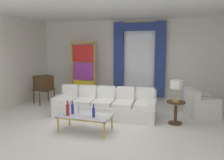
% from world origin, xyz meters
% --- Properties ---
extents(ground_plane, '(16.00, 16.00, 0.00)m').
position_xyz_m(ground_plane, '(0.00, 0.00, 0.00)').
color(ground_plane, white).
extents(wall_rear, '(8.00, 0.12, 3.00)m').
position_xyz_m(wall_rear, '(0.00, 3.06, 1.50)').
color(wall_rear, white).
rests_on(wall_rear, ground).
extents(wall_left, '(0.12, 7.00, 3.00)m').
position_xyz_m(wall_left, '(-3.66, 0.60, 1.50)').
color(wall_left, white).
rests_on(wall_left, ground).
extents(ceiling_slab, '(8.00, 7.60, 0.04)m').
position_xyz_m(ceiling_slab, '(0.00, 0.80, 3.02)').
color(ceiling_slab, white).
extents(curtained_window, '(2.00, 0.17, 2.70)m').
position_xyz_m(curtained_window, '(0.34, 2.89, 1.74)').
color(curtained_window, white).
rests_on(curtained_window, ground).
extents(couch_white_long, '(2.97, 1.11, 0.86)m').
position_xyz_m(couch_white_long, '(-0.22, 0.73, 0.31)').
color(couch_white_long, white).
rests_on(couch_white_long, ground).
extents(coffee_table, '(1.23, 0.64, 0.41)m').
position_xyz_m(coffee_table, '(-0.26, -0.59, 0.37)').
color(coffee_table, silver).
rests_on(coffee_table, ground).
extents(bottle_blue_decanter, '(0.07, 0.07, 0.32)m').
position_xyz_m(bottle_blue_decanter, '(-0.59, -0.59, 0.54)').
color(bottle_blue_decanter, navy).
rests_on(bottle_blue_decanter, coffee_table).
extents(bottle_crystal_tall, '(0.07, 0.07, 0.32)m').
position_xyz_m(bottle_crystal_tall, '(-0.01, -0.68, 0.54)').
color(bottle_crystal_tall, navy).
rests_on(bottle_crystal_tall, coffee_table).
extents(bottle_amber_squat, '(0.08, 0.08, 0.36)m').
position_xyz_m(bottle_amber_squat, '(-0.65, -0.73, 0.56)').
color(bottle_amber_squat, maroon).
rests_on(bottle_amber_squat, coffee_table).
extents(bottle_ruby_flask, '(0.06, 0.06, 0.28)m').
position_xyz_m(bottle_ruby_flask, '(-0.48, -0.48, 0.52)').
color(bottle_ruby_flask, silver).
rests_on(bottle_ruby_flask, coffee_table).
extents(vintage_tv, '(0.73, 0.76, 1.35)m').
position_xyz_m(vintage_tv, '(-2.80, 1.49, 0.73)').
color(vintage_tv, '#472D19').
rests_on(vintage_tv, ground).
extents(armchair_white, '(1.05, 1.03, 0.80)m').
position_xyz_m(armchair_white, '(2.42, 1.54, 0.29)').
color(armchair_white, white).
rests_on(armchair_white, ground).
extents(stained_glass_divider, '(0.95, 0.05, 2.20)m').
position_xyz_m(stained_glass_divider, '(-1.64, 2.36, 1.06)').
color(stained_glass_divider, gold).
rests_on(stained_glass_divider, ground).
extents(peacock_figurine, '(0.44, 0.60, 0.50)m').
position_xyz_m(peacock_figurine, '(-1.26, 1.88, 0.22)').
color(peacock_figurine, beige).
rests_on(peacock_figurine, ground).
extents(round_side_table, '(0.48, 0.48, 0.59)m').
position_xyz_m(round_side_table, '(1.77, 0.65, 0.36)').
color(round_side_table, '#472D19').
rests_on(round_side_table, ground).
extents(table_lamp_brass, '(0.32, 0.32, 0.57)m').
position_xyz_m(table_lamp_brass, '(1.77, 0.65, 1.03)').
color(table_lamp_brass, '#B29338').
rests_on(table_lamp_brass, round_side_table).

